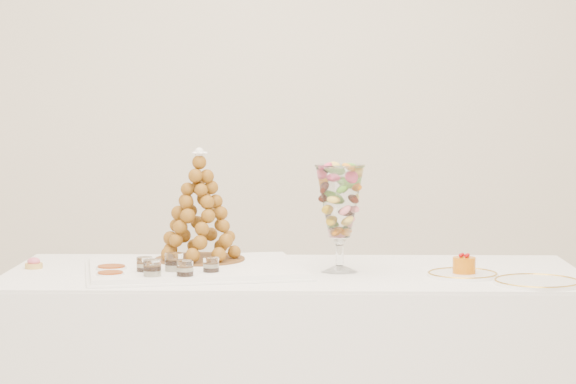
{
  "coord_description": "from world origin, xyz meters",
  "views": [
    {
      "loc": [
        -0.01,
        -3.35,
        1.25
      ],
      "look_at": [
        0.07,
        0.22,
        0.94
      ],
      "focal_mm": 70.0,
      "sensor_mm": 36.0,
      "label": 1
    }
  ],
  "objects": [
    {
      "name": "verrine_a",
      "position": [
        -0.37,
        0.04,
        0.73
      ],
      "size": [
        0.06,
        0.06,
        0.07
      ],
      "primitive_type": "cylinder",
      "rotation": [
        0.0,
        0.0,
        0.2
      ],
      "color": "white",
      "rests_on": "buffet_table"
    },
    {
      "name": "pink_tart",
      "position": [
        -0.75,
        0.25,
        0.71
      ],
      "size": [
        0.06,
        0.06,
        0.04
      ],
      "color": "tan",
      "rests_on": "buffet_table"
    },
    {
      "name": "cake_plate",
      "position": [
        0.6,
        0.06,
        0.7
      ],
      "size": [
        0.22,
        0.22,
        0.01
      ],
      "primitive_type": "cylinder",
      "color": "white",
      "rests_on": "buffet_table"
    },
    {
      "name": "verrine_d",
      "position": [
        -0.34,
        -0.05,
        0.73
      ],
      "size": [
        0.07,
        0.07,
        0.07
      ],
      "primitive_type": "cylinder",
      "rotation": [
        0.0,
        0.0,
        -0.28
      ],
      "color": "white",
      "rests_on": "buffet_table"
    },
    {
      "name": "ramekin_back",
      "position": [
        -0.48,
        0.08,
        0.71
      ],
      "size": [
        0.09,
        0.09,
        0.03
      ],
      "primitive_type": "cylinder",
      "color": "white",
      "rests_on": "buffet_table"
    },
    {
      "name": "mousse_cake",
      "position": [
        0.61,
        0.06,
        0.73
      ],
      "size": [
        0.07,
        0.07,
        0.06
      ],
      "color": "#C46409",
      "rests_on": "cake_plate"
    },
    {
      "name": "lace_tray",
      "position": [
        -0.23,
        0.17,
        0.7
      ],
      "size": [
        0.72,
        0.59,
        0.02
      ],
      "primitive_type": "cube",
      "rotation": [
        0.0,
        0.0,
        0.17
      ],
      "color": "white",
      "rests_on": "buffet_table"
    },
    {
      "name": "croquembouche",
      "position": [
        -0.22,
        0.27,
        0.89
      ],
      "size": [
        0.29,
        0.29,
        0.36
      ],
      "rotation": [
        0.0,
        0.0,
        0.06
      ],
      "color": "brown",
      "rests_on": "lace_tray"
    },
    {
      "name": "ramekin_front",
      "position": [
        -0.47,
        -0.02,
        0.71
      ],
      "size": [
        0.08,
        0.08,
        0.03
      ],
      "primitive_type": "cylinder",
      "color": "white",
      "rests_on": "buffet_table"
    },
    {
      "name": "buffet_table",
      "position": [
        0.09,
        0.17,
        0.35
      ],
      "size": [
        1.85,
        0.8,
        0.69
      ],
      "rotation": [
        0.0,
        0.0,
        -0.04
      ],
      "color": "white",
      "rests_on": "ground"
    },
    {
      "name": "macaron_vase",
      "position": [
        0.23,
        0.16,
        0.91
      ],
      "size": [
        0.15,
        0.15,
        0.34
      ],
      "color": "white",
      "rests_on": "buffet_table"
    },
    {
      "name": "spare_plate",
      "position": [
        0.8,
        -0.09,
        0.7
      ],
      "size": [
        0.26,
        0.26,
        0.01
      ],
      "primitive_type": "cylinder",
      "color": "white",
      "rests_on": "buffet_table"
    },
    {
      "name": "verrine_e",
      "position": [
        -0.24,
        -0.05,
        0.73
      ],
      "size": [
        0.05,
        0.05,
        0.07
      ],
      "primitive_type": "cylinder",
      "rotation": [
        0.0,
        0.0,
        -0.03
      ],
      "color": "white",
      "rests_on": "buffet_table"
    },
    {
      "name": "verrine_c",
      "position": [
        -0.17,
        0.03,
        0.73
      ],
      "size": [
        0.06,
        0.06,
        0.07
      ],
      "primitive_type": "cylinder",
      "rotation": [
        0.0,
        0.0,
        0.32
      ],
      "color": "white",
      "rests_on": "buffet_table"
    },
    {
      "name": "verrine_b",
      "position": [
        -0.28,
        0.05,
        0.73
      ],
      "size": [
        0.06,
        0.06,
        0.08
      ],
      "primitive_type": "cylinder",
      "rotation": [
        0.0,
        0.0,
        -0.07
      ],
      "color": "white",
      "rests_on": "buffet_table"
    }
  ]
}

